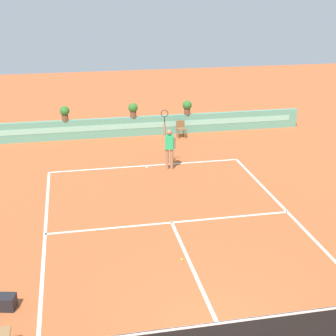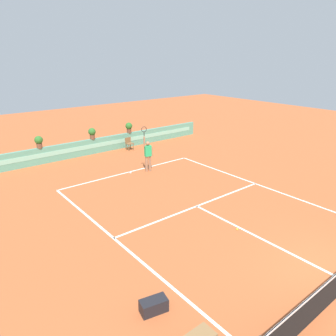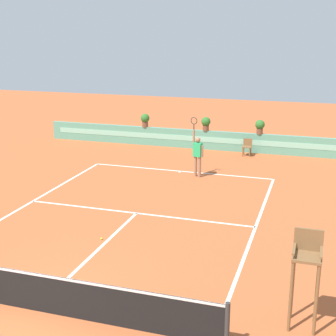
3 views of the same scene
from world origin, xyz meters
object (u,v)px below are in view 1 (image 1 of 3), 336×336
object	(u,v)px
ball_kid_chair	(181,128)
tennis_ball_near_baseline	(182,260)
potted_plant_centre	(133,109)
potted_plant_left	(65,112)
tennis_player	(169,146)
gear_bag	(1,302)
potted_plant_right	(187,106)

from	to	relation	value
ball_kid_chair	tennis_ball_near_baseline	xyz separation A→B (m)	(-2.59, -11.66, -0.44)
potted_plant_centre	potted_plant_left	xyz separation A→B (m)	(-3.41, 0.00, 0.00)
tennis_player	tennis_ball_near_baseline	bearing A→B (deg)	-98.65
gear_bag	ball_kid_chair	bearing A→B (deg)	60.16
tennis_player	tennis_ball_near_baseline	size ratio (longest dim) A/B	38.01
ball_kid_chair	potted_plant_left	xyz separation A→B (m)	(-5.73, 0.73, 0.93)
tennis_ball_near_baseline	potted_plant_right	xyz separation A→B (m)	(3.09, 12.39, 1.38)
ball_kid_chair	tennis_ball_near_baseline	world-z (taller)	ball_kid_chair
tennis_ball_near_baseline	potted_plant_left	xyz separation A→B (m)	(-3.14, 12.39, 1.38)
tennis_ball_near_baseline	potted_plant_right	bearing A→B (deg)	76.01
potted_plant_left	tennis_player	bearing A→B (deg)	-50.03
ball_kid_chair	potted_plant_right	world-z (taller)	potted_plant_right
gear_bag	potted_plant_right	xyz separation A→B (m)	(7.92, 13.68, 1.23)
ball_kid_chair	potted_plant_centre	size ratio (longest dim) A/B	1.17
gear_bag	tennis_player	size ratio (longest dim) A/B	0.27
ball_kid_chair	potted_plant_left	bearing A→B (deg)	172.73
potted_plant_right	tennis_ball_near_baseline	bearing A→B (deg)	-103.99
ball_kid_chair	gear_bag	size ratio (longest dim) A/B	1.21
potted_plant_left	ball_kid_chair	bearing A→B (deg)	-7.27
tennis_ball_near_baseline	potted_plant_centre	world-z (taller)	potted_plant_centre
tennis_ball_near_baseline	potted_plant_centre	bearing A→B (deg)	88.77
potted_plant_right	tennis_player	bearing A→B (deg)	-111.26
potted_plant_left	potted_plant_right	bearing A→B (deg)	0.00
gear_bag	tennis_player	bearing A→B (deg)	55.36
potted_plant_left	potted_plant_centre	bearing A→B (deg)	0.00
ball_kid_chair	tennis_player	xyz separation A→B (m)	(-1.48, -4.34, 0.57)
tennis_player	tennis_ball_near_baseline	distance (m)	7.47
ball_kid_chair	potted_plant_right	distance (m)	1.28
tennis_player	ball_kid_chair	bearing A→B (deg)	71.16
gear_bag	potted_plant_left	world-z (taller)	potted_plant_left
tennis_ball_near_baseline	potted_plant_left	bearing A→B (deg)	104.22
gear_bag	potted_plant_centre	size ratio (longest dim) A/B	0.97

